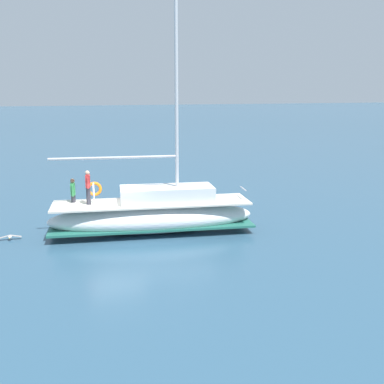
# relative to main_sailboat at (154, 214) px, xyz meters

# --- Properties ---
(ground_plane) EXTENTS (400.00, 400.00, 0.00)m
(ground_plane) POSITION_rel_main_sailboat_xyz_m (-0.06, -1.90, -0.90)
(ground_plane) COLOR #2D516B
(main_sailboat) EXTENTS (4.03, 9.87, 11.82)m
(main_sailboat) POSITION_rel_main_sailboat_xyz_m (0.00, 0.00, 0.00)
(main_sailboat) COLOR silver
(main_sailboat) RESTS_ON ground
(seagull) EXTENTS (0.47, 0.98, 0.16)m
(seagull) POSITION_rel_main_sailboat_xyz_m (-1.05, -6.39, -0.75)
(seagull) COLOR silver
(seagull) RESTS_ON ground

